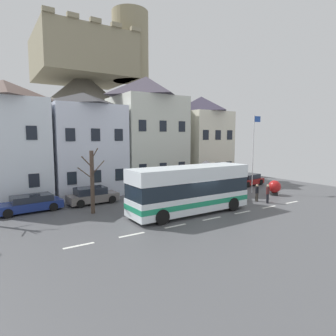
{
  "coord_description": "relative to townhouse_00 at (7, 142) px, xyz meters",
  "views": [
    {
      "loc": [
        -12.76,
        -15.78,
        5.59
      ],
      "look_at": [
        -0.41,
        3.52,
        3.04
      ],
      "focal_mm": 30.55,
      "sensor_mm": 36.0,
      "label": 1
    }
  ],
  "objects": [
    {
      "name": "ground_plane",
      "position": [
        11.18,
        -12.02,
        -5.16
      ],
      "size": [
        40.0,
        60.0,
        0.07
      ],
      "color": "#4E4F52"
    },
    {
      "name": "townhouse_00",
      "position": [
        0.0,
        0.0,
        0.0
      ],
      "size": [
        6.24,
        6.11,
        10.26
      ],
      "color": "silver",
      "rests_on": "ground_plane"
    },
    {
      "name": "townhouse_01",
      "position": [
        6.7,
        0.3,
        -0.23
      ],
      "size": [
        6.53,
        6.7,
        9.79
      ],
      "color": "silver",
      "rests_on": "ground_plane"
    },
    {
      "name": "townhouse_02",
      "position": [
        13.68,
        0.46,
        0.91
      ],
      "size": [
        7.0,
        7.02,
        12.09
      ],
      "color": "beige",
      "rests_on": "ground_plane"
    },
    {
      "name": "townhouse_03",
      "position": [
        21.13,
        0.1,
        0.09
      ],
      "size": [
        5.52,
        6.31,
        10.45
      ],
      "color": "silver",
      "rests_on": "ground_plane"
    },
    {
      "name": "hilltop_castle",
      "position": [
        12.5,
        19.63,
        3.56
      ],
      "size": [
        36.94,
        36.94,
        25.49
      ],
      "color": "#645F56",
      "rests_on": "ground_plane"
    },
    {
      "name": "transit_bus",
      "position": [
        10.76,
        -11.5,
        -3.4
      ],
      "size": [
        9.34,
        2.77,
        3.43
      ],
      "rotation": [
        0.0,
        0.0,
        0.01
      ],
      "color": "white",
      "rests_on": "ground_plane"
    },
    {
      "name": "bus_shelter",
      "position": [
        14.98,
        -8.27,
        -2.22
      ],
      "size": [
        3.6,
        3.6,
        3.47
      ],
      "color": "#473D33",
      "rests_on": "ground_plane"
    },
    {
      "name": "parked_car_00",
      "position": [
        0.95,
        -4.77,
        -4.51
      ],
      "size": [
        4.75,
        2.27,
        1.24
      ],
      "rotation": [
        0.0,
        0.0,
        3.24
      ],
      "color": "navy",
      "rests_on": "ground_plane"
    },
    {
      "name": "parked_car_01",
      "position": [
        17.95,
        -5.06,
        -4.53
      ],
      "size": [
        4.14,
        2.05,
        1.21
      ],
      "rotation": [
        0.0,
        0.0,
        -0.03
      ],
      "color": "maroon",
      "rests_on": "ground_plane"
    },
    {
      "name": "parked_car_02",
      "position": [
        23.7,
        -5.42,
        -4.5
      ],
      "size": [
        4.19,
        2.38,
        1.29
      ],
      "rotation": [
        0.0,
        0.0,
        3.28
      ],
      "color": "maroon",
      "rests_on": "ground_plane"
    },
    {
      "name": "parked_car_03",
      "position": [
        5.71,
        -4.68,
        -4.45
      ],
      "size": [
        4.17,
        2.02,
        1.39
      ],
      "rotation": [
        0.0,
        0.0,
        0.06
      ],
      "color": "slate",
      "rests_on": "ground_plane"
    },
    {
      "name": "pedestrian_00",
      "position": [
        17.91,
        -11.56,
        -4.35
      ],
      "size": [
        0.28,
        0.34,
        1.49
      ],
      "color": "#38332D",
      "rests_on": "ground_plane"
    },
    {
      "name": "pedestrian_01",
      "position": [
        16.86,
        -9.66,
        -4.22
      ],
      "size": [
        0.29,
        0.28,
        1.56
      ],
      "color": "black",
      "rests_on": "ground_plane"
    },
    {
      "name": "pedestrian_02",
      "position": [
        18.14,
        -12.49,
        -4.24
      ],
      "size": [
        0.28,
        0.29,
        1.59
      ],
      "color": "black",
      "rests_on": "ground_plane"
    },
    {
      "name": "public_bench",
      "position": [
        14.21,
        -6.14,
        -4.66
      ],
      "size": [
        1.5,
        0.48,
        0.87
      ],
      "color": "#473828",
      "rests_on": "ground_plane"
    },
    {
      "name": "flagpole",
      "position": [
        20.67,
        -8.69,
        -0.75
      ],
      "size": [
        0.95,
        0.1,
        7.62
      ],
      "color": "silver",
      "rests_on": "ground_plane"
    },
    {
      "name": "harbour_buoy",
      "position": [
        21.41,
        -10.7,
        -4.34
      ],
      "size": [
        1.18,
        1.18,
        1.43
      ],
      "color": "black",
      "rests_on": "ground_plane"
    },
    {
      "name": "bare_tree_02",
      "position": [
        4.79,
        -7.68,
        -2.73
      ],
      "size": [
        1.88,
        1.03,
        4.77
      ],
      "color": "#47382D",
      "rests_on": "ground_plane"
    }
  ]
}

